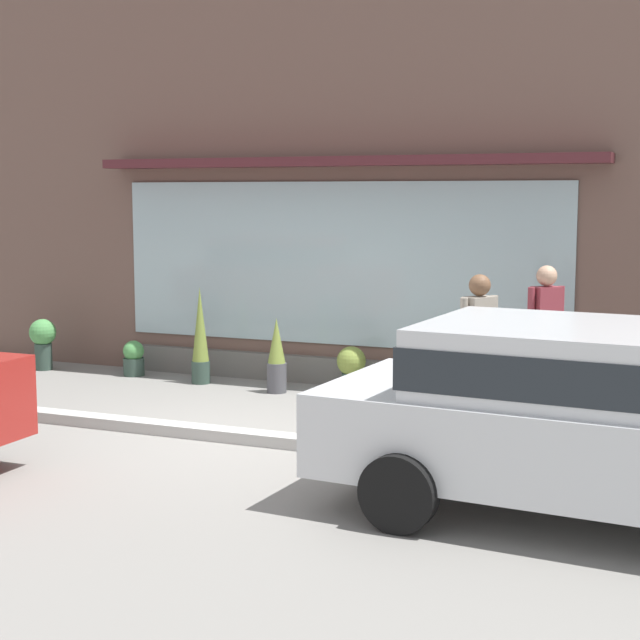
# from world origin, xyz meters

# --- Properties ---
(ground_plane) EXTENTS (60.00, 60.00, 0.00)m
(ground_plane) POSITION_xyz_m (0.00, 0.00, 0.00)
(ground_plane) COLOR gray
(curb_strip) EXTENTS (14.00, 0.24, 0.12)m
(curb_strip) POSITION_xyz_m (0.00, -0.20, 0.06)
(curb_strip) COLOR #B2B2AD
(curb_strip) RESTS_ON ground_plane
(storefront) EXTENTS (14.00, 0.81, 5.38)m
(storefront) POSITION_xyz_m (-0.00, 3.19, 2.64)
(storefront) COLOR brown
(storefront) RESTS_ON ground_plane
(fire_hydrant) EXTENTS (0.40, 0.36, 0.85)m
(fire_hydrant) POSITION_xyz_m (1.50, 1.04, 0.44)
(fire_hydrant) COLOR red
(fire_hydrant) RESTS_ON ground_plane
(pedestrian_with_handbag) EXTENTS (0.46, 0.58, 1.70)m
(pedestrian_with_handbag) POSITION_xyz_m (2.28, 0.98, 0.99)
(pedestrian_with_handbag) COLOR #9E9384
(pedestrian_with_handbag) RESTS_ON ground_plane
(pedestrian_passerby) EXTENTS (0.36, 0.35, 1.73)m
(pedestrian_passerby) POSITION_xyz_m (2.81, 2.06, 1.02)
(pedestrian_passerby) COLOR #475675
(pedestrian_passerby) RESTS_ON ground_plane
(parked_car_silver) EXTENTS (4.72, 2.34, 1.52)m
(parked_car_silver) POSITION_xyz_m (3.84, -1.28, 0.86)
(parked_car_silver) COLOR silver
(parked_car_silver) RESTS_ON ground_plane
(potted_plant_trailing_edge) EXTENTS (0.25, 0.25, 1.29)m
(potted_plant_trailing_edge) POSITION_xyz_m (-1.77, 2.37, 0.62)
(potted_plant_trailing_edge) COLOR #33473D
(potted_plant_trailing_edge) RESTS_ON ground_plane
(potted_plant_doorstep) EXTENTS (0.37, 0.37, 0.60)m
(potted_plant_doorstep) POSITION_xyz_m (0.32, 2.52, 0.35)
(potted_plant_doorstep) COLOR #33473D
(potted_plant_doorstep) RESTS_ON ground_plane
(potted_plant_window_right) EXTENTS (0.29, 0.29, 0.49)m
(potted_plant_window_right) POSITION_xyz_m (-2.91, 2.50, 0.25)
(potted_plant_window_right) COLOR #33473D
(potted_plant_window_right) RESTS_ON ground_plane
(potted_plant_by_entrance) EXTENTS (0.49, 0.49, 0.60)m
(potted_plant_by_entrance) POSITION_xyz_m (1.34, 2.61, 0.31)
(potted_plant_by_entrance) COLOR #B7B2A3
(potted_plant_by_entrance) RESTS_ON ground_plane
(potted_plant_corner_tall) EXTENTS (0.38, 0.38, 0.74)m
(potted_plant_corner_tall) POSITION_xyz_m (-4.37, 2.39, 0.44)
(potted_plant_corner_tall) COLOR #33473D
(potted_plant_corner_tall) RESTS_ON ground_plane
(potted_plant_window_center) EXTENTS (0.25, 0.25, 0.96)m
(potted_plant_window_center) POSITION_xyz_m (-0.58, 2.21, 0.46)
(potted_plant_window_center) COLOR #4C4C51
(potted_plant_window_center) RESTS_ON ground_plane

